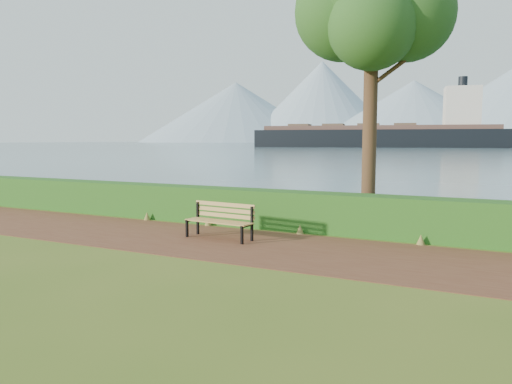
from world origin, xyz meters
The scene contains 8 objects.
ground centered at (0.00, 0.00, 0.00)m, with size 140.00×140.00×0.00m, color #48631C.
path centered at (0.00, 0.30, 0.01)m, with size 40.00×3.40×0.01m, color #572D1E.
hedge centered at (0.00, 2.60, 0.50)m, with size 32.00×0.85×1.00m, color #1F4C15.
water centered at (0.00, 260.00, 0.01)m, with size 700.00×510.00×0.00m, color #496675.
mountains centered at (-9.17, 406.05, 27.70)m, with size 585.00×190.00×70.00m.
bench centered at (0.13, 0.66, 0.49)m, with size 1.74×0.66×0.85m.
tree centered at (2.86, 3.76, 5.87)m, with size 4.09×3.39×7.89m.
cargo_ship centered at (-26.97, 144.94, 3.38)m, with size 75.60×26.13×22.69m.
Camera 1 is at (6.12, -9.42, 2.35)m, focal length 35.00 mm.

